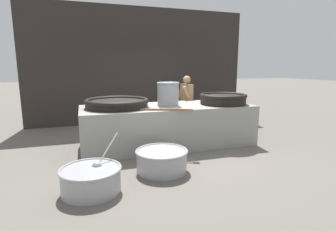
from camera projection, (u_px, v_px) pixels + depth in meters
name	position (u px, v px, depth m)	size (l,w,h in m)	color
ground_plane	(168.00, 144.00, 6.03)	(60.00, 60.00, 0.00)	#666059
back_wall	(141.00, 66.00, 8.34)	(6.95, 0.24, 3.58)	#2D2826
hearth_platform	(168.00, 125.00, 5.95)	(3.81, 1.42, 0.90)	gray
giant_wok_near	(117.00, 103.00, 5.57)	(1.36, 1.36, 0.19)	black
giant_wok_far	(223.00, 98.00, 6.10)	(1.09, 1.09, 0.24)	black
stock_pot	(168.00, 93.00, 5.84)	(0.51, 0.51, 0.52)	gray
stirring_paddle	(166.00, 110.00, 5.20)	(1.14, 0.48, 0.04)	brown
cook	(186.00, 102.00, 7.10)	(0.39, 0.58, 1.53)	#9E7551
prep_bowl_vegetables	(91.00, 178.00, 3.71)	(0.91, 0.97, 0.72)	#9E9EA3
prep_bowl_meat	(162.00, 159.00, 4.46)	(0.90, 0.90, 0.37)	#9E9EA3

